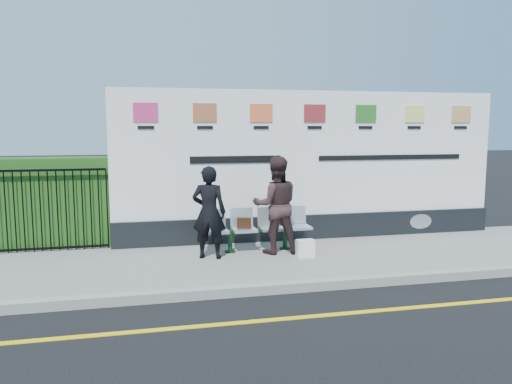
{
  "coord_description": "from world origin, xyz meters",
  "views": [
    {
      "loc": [
        -2.86,
        -5.77,
        2.39
      ],
      "look_at": [
        -0.92,
        2.79,
        1.25
      ],
      "focal_mm": 35.0,
      "sensor_mm": 36.0,
      "label": 1
    }
  ],
  "objects_px": {
    "billboard": "(313,175)",
    "bench": "(258,239)",
    "woman_right": "(276,205)",
    "woman_left": "(209,212)"
  },
  "relations": [
    {
      "from": "billboard",
      "to": "woman_left",
      "type": "height_order",
      "value": "billboard"
    },
    {
      "from": "woman_right",
      "to": "woman_left",
      "type": "bearing_deg",
      "value": 9.5
    },
    {
      "from": "billboard",
      "to": "woman_right",
      "type": "xyz_separation_m",
      "value": [
        -1.05,
        -1.03,
        -0.42
      ]
    },
    {
      "from": "billboard",
      "to": "bench",
      "type": "distance_m",
      "value": 1.9
    },
    {
      "from": "billboard",
      "to": "woman_left",
      "type": "bearing_deg",
      "value": -153.4
    },
    {
      "from": "woman_left",
      "to": "woman_right",
      "type": "xyz_separation_m",
      "value": [
        1.23,
        0.11,
        0.07
      ]
    },
    {
      "from": "woman_left",
      "to": "billboard",
      "type": "bearing_deg",
      "value": -135.52
    },
    {
      "from": "billboard",
      "to": "bench",
      "type": "bearing_deg",
      "value": -148.82
    },
    {
      "from": "billboard",
      "to": "woman_right",
      "type": "height_order",
      "value": "billboard"
    },
    {
      "from": "bench",
      "to": "woman_right",
      "type": "xyz_separation_m",
      "value": [
        0.28,
        -0.23,
        0.66
      ]
    }
  ]
}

